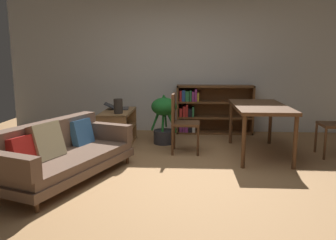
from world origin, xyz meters
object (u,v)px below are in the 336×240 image
object	(u,v)px
media_console	(118,128)
desk_speaker	(118,106)
fabric_couch	(60,153)
open_laptop	(118,107)
potted_floor_plant	(164,117)
dining_table	(260,110)
dining_chair_far	(181,120)
bookshelf	(209,109)

from	to	relation	value
media_console	desk_speaker	distance (m)	0.49
fabric_couch	open_laptop	bearing A→B (deg)	80.40
desk_speaker	potted_floor_plant	world-z (taller)	potted_floor_plant
potted_floor_plant	dining_table	size ratio (longest dim) A/B	0.58
media_console	desk_speaker	world-z (taller)	desk_speaker
fabric_couch	dining_chair_far	xyz separation A→B (m)	(1.42, 1.24, 0.19)
media_console	open_laptop	distance (m)	0.38
desk_speaker	bookshelf	world-z (taller)	bookshelf
dining_chair_far	bookshelf	distance (m)	1.52
open_laptop	desk_speaker	xyz separation A→B (m)	(0.11, -0.48, 0.09)
bookshelf	media_console	bearing A→B (deg)	-146.98
open_laptop	potted_floor_plant	xyz separation A→B (m)	(0.81, -0.09, -0.14)
media_console	dining_chair_far	bearing A→B (deg)	-21.46
fabric_couch	potted_floor_plant	distance (m)	2.11
fabric_couch	media_console	distance (m)	1.70
dining_table	dining_chair_far	xyz separation A→B (m)	(-1.17, 0.04, -0.17)
dining_chair_far	dining_table	bearing A→B (deg)	-2.10
dining_chair_far	open_laptop	bearing A→B (deg)	150.13
fabric_couch	potted_floor_plant	world-z (taller)	potted_floor_plant
media_console	dining_chair_far	distance (m)	1.16
desk_speaker	dining_chair_far	distance (m)	1.02
potted_floor_plant	media_console	bearing A→B (deg)	-170.66
dining_chair_far	bookshelf	bearing A→B (deg)	70.64
fabric_couch	bookshelf	bearing A→B (deg)	54.30
fabric_couch	potted_floor_plant	size ratio (longest dim) A/B	2.37
media_console	open_laptop	bearing A→B (deg)	100.38
potted_floor_plant	desk_speaker	bearing A→B (deg)	-150.73
potted_floor_plant	dining_table	xyz separation A→B (m)	(1.46, -0.59, 0.22)
open_laptop	desk_speaker	bearing A→B (deg)	-77.30
open_laptop	desk_speaker	world-z (taller)	desk_speaker
open_laptop	potted_floor_plant	distance (m)	0.82
potted_floor_plant	bookshelf	world-z (taller)	bookshelf
desk_speaker	potted_floor_plant	distance (m)	0.83
fabric_couch	dining_table	bearing A→B (deg)	24.85
desk_speaker	dining_table	distance (m)	2.17
desk_speaker	potted_floor_plant	xyz separation A→B (m)	(0.70, 0.39, -0.23)
potted_floor_plant	open_laptop	bearing A→B (deg)	173.70
fabric_couch	bookshelf	size ratio (longest dim) A/B	1.36
fabric_couch	potted_floor_plant	bearing A→B (deg)	57.80
fabric_couch	bookshelf	distance (m)	3.30
desk_speaker	dining_chair_far	world-z (taller)	dining_chair_far
fabric_couch	open_laptop	size ratio (longest dim) A/B	4.43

